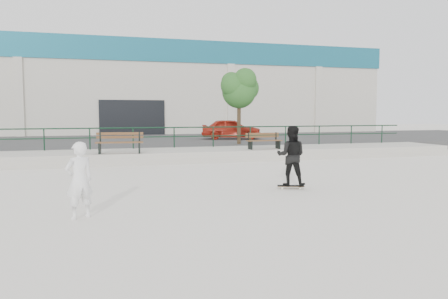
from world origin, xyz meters
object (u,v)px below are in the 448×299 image
object	(u,v)px
tree	(239,88)
seated_skater	(79,180)
bench_right	(264,141)
bench_left	(120,143)
red_car	(231,129)
skateboard	(291,186)
standing_skater	(291,156)

from	to	relation	value
tree	seated_skater	bearing A→B (deg)	-120.89
bench_right	tree	distance (m)	4.42
bench_right	bench_left	bearing A→B (deg)	-178.16
red_car	skateboard	bearing A→B (deg)	-174.26
bench_right	red_car	distance (m)	7.92
bench_left	red_car	world-z (taller)	red_car
standing_skater	red_car	bearing A→B (deg)	-71.92
bench_left	bench_right	world-z (taller)	bench_left
red_car	bench_right	bearing A→B (deg)	-169.34
red_car	seated_skater	bearing A→B (deg)	170.03
bench_left	bench_right	bearing A→B (deg)	9.95
bench_right	red_car	size ratio (longest dim) A/B	0.44
tree	red_car	distance (m)	5.09
standing_skater	skateboard	bearing A→B (deg)	28.95
bench_left	seated_skater	size ratio (longest dim) A/B	1.24
tree	standing_skater	size ratio (longest dim) A/B	2.34
bench_right	standing_skater	xyz separation A→B (m)	(-2.17, -7.71, 0.09)
bench_left	bench_right	xyz separation A→B (m)	(6.72, 0.33, -0.06)
skateboard	seated_skater	world-z (taller)	seated_skater
skateboard	seated_skater	size ratio (longest dim) A/B	0.49
bench_right	seated_skater	size ratio (longest dim) A/B	1.04
skateboard	tree	bearing A→B (deg)	98.61
tree	bench_right	bearing A→B (deg)	-88.84
tree	seated_skater	xyz separation A→B (m)	(-7.96, -13.30, -2.77)
bench_right	red_car	world-z (taller)	red_car
red_car	skateboard	xyz separation A→B (m)	(-2.99, -15.59, -1.09)
skateboard	seated_skater	bearing A→B (deg)	-141.12
red_car	standing_skater	size ratio (longest dim) A/B	2.20
tree	seated_skater	distance (m)	15.74
skateboard	seated_skater	distance (m)	6.26
red_car	standing_skater	bearing A→B (deg)	-174.26
bench_right	standing_skater	distance (m)	8.01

